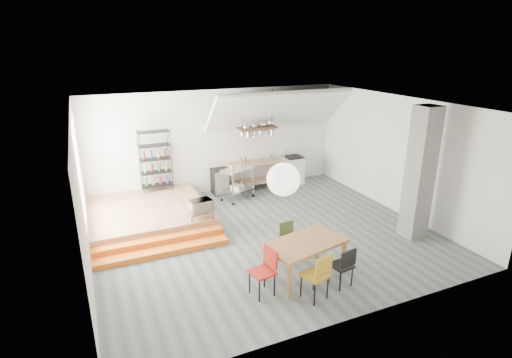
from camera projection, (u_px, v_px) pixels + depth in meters
name	position (u px, v px, depth m)	size (l,w,h in m)	color
floor	(265.00, 235.00, 9.89)	(8.00, 8.00, 0.00)	#4F595C
wall_back	(218.00, 142.00, 12.41)	(8.00, 0.04, 3.20)	silver
wall_left	(81.00, 199.00, 7.85)	(0.04, 7.00, 3.20)	silver
wall_right	(398.00, 155.00, 10.90)	(0.04, 7.00, 3.20)	silver
ceiling	(266.00, 105.00, 8.86)	(8.00, 7.00, 0.02)	white
slope_ceiling	(279.00, 110.00, 12.27)	(4.40, 1.80, 0.15)	white
window_pane	(80.00, 168.00, 9.09)	(0.02, 2.50, 2.20)	white
platform	(148.00, 214.00, 10.61)	(3.00, 3.00, 0.40)	#8D6446
step_lower	(163.00, 251.00, 8.96)	(3.00, 0.35, 0.13)	orange
step_upper	(160.00, 242.00, 9.24)	(3.00, 0.35, 0.27)	orange
concrete_column	(420.00, 174.00, 9.34)	(0.50, 0.50, 3.20)	slate
kitchen_counter	(255.00, 170.00, 12.84)	(1.80, 0.60, 0.91)	#8D6446
stove	(293.00, 169.00, 13.43)	(0.60, 0.60, 1.18)	white
pot_rack	(258.00, 130.00, 12.22)	(1.20, 0.50, 1.43)	#3B2917
wire_shelving	(155.00, 160.00, 11.47)	(0.88, 0.38, 1.80)	black
microwave_shelf	(201.00, 212.00, 9.83)	(0.60, 0.40, 0.16)	#8D6446
paper_lantern	(283.00, 179.00, 7.10)	(0.60, 0.60, 0.60)	white
dining_table	(305.00, 245.00, 7.93)	(1.79, 1.25, 0.77)	brown
chair_mustard	(318.00, 273.00, 7.21)	(0.53, 0.53, 0.94)	#AD841D
chair_black	(344.00, 264.00, 7.63)	(0.43, 0.43, 0.83)	black
chair_olive	(289.00, 237.00, 8.66)	(0.43, 0.43, 0.85)	#4B5A2B
chair_red	(265.00, 267.00, 7.41)	(0.48, 0.48, 0.92)	red
rolling_cart	(237.00, 180.00, 11.96)	(1.10, 0.89, 0.96)	silver
mini_fridge	(220.00, 181.00, 12.51)	(0.47, 0.47, 0.80)	black
microwave	(200.00, 206.00, 9.78)	(0.55, 0.38, 0.31)	beige
bowl	(262.00, 160.00, 12.79)	(0.24, 0.24, 0.06)	silver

